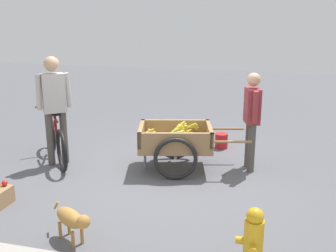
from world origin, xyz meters
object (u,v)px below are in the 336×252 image
object	(u,v)px
bicycle	(56,140)
cyclist_person	(54,100)
vendor_person	(252,113)
dog	(72,219)
plastic_bucket	(221,141)
fire_hydrant	(253,242)
fruit_cart	(176,142)

from	to	relation	value
bicycle	cyclist_person	xyz separation A→B (m)	(-0.10, 0.12, 0.69)
vendor_person	dog	size ratio (longest dim) A/B	2.55
cyclist_person	plastic_bucket	distance (m)	2.97
dog	plastic_bucket	world-z (taller)	dog
bicycle	fire_hydrant	xyz separation A→B (m)	(-3.28, 2.23, -0.02)
fruit_cart	fire_hydrant	distance (m)	2.72
dog	bicycle	bearing A→B (deg)	-56.72
fruit_cart	plastic_bucket	distance (m)	1.34
vendor_person	plastic_bucket	distance (m)	1.30
bicycle	cyclist_person	bearing A→B (deg)	129.51
dog	fire_hydrant	bearing A→B (deg)	177.84
fire_hydrant	plastic_bucket	size ratio (longest dim) A/B	2.49
fruit_cart	cyclist_person	xyz separation A→B (m)	(1.87, 0.27, 0.60)
vendor_person	plastic_bucket	world-z (taller)	vendor_person
vendor_person	plastic_bucket	bearing A→B (deg)	-58.62
bicycle	fire_hydrant	size ratio (longest dim) A/B	1.97
vendor_person	dog	distance (m)	3.14
bicycle	fire_hydrant	bearing A→B (deg)	145.69
bicycle	dog	distance (m)	2.59
fire_hydrant	plastic_bucket	xyz separation A→B (m)	(0.74, -3.56, -0.20)
plastic_bucket	dog	bearing A→B (deg)	72.33
dog	fire_hydrant	xyz separation A→B (m)	(-1.85, 0.07, 0.06)
fire_hydrant	fruit_cart	bearing A→B (deg)	-61.33
fire_hydrant	vendor_person	bearing A→B (deg)	-85.85
fruit_cart	dog	world-z (taller)	fruit_cart
fruit_cart	dog	xyz separation A→B (m)	(0.55, 2.31, -0.17)
vendor_person	cyclist_person	world-z (taller)	cyclist_person
cyclist_person	plastic_bucket	world-z (taller)	cyclist_person
vendor_person	bicycle	world-z (taller)	vendor_person
bicycle	vendor_person	bearing A→B (deg)	-172.09
dog	plastic_bucket	bearing A→B (deg)	-107.67
plastic_bucket	fruit_cart	bearing A→B (deg)	64.53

